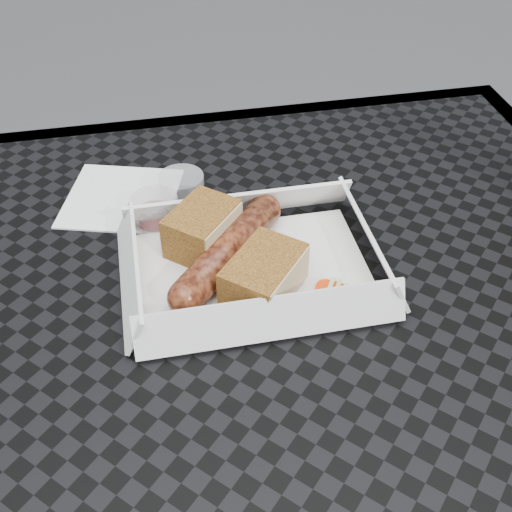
{
  "coord_description": "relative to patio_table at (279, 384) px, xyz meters",
  "views": [
    {
      "loc": [
        -0.1,
        -0.37,
        1.18
      ],
      "look_at": [
        -0.01,
        0.07,
        0.78
      ],
      "focal_mm": 45.0,
      "sensor_mm": 36.0,
      "label": 1
    }
  ],
  "objects": [
    {
      "name": "patio_table",
      "position": [
        0.0,
        0.0,
        0.0
      ],
      "size": [
        0.8,
        0.8,
        0.74
      ],
      "color": "black",
      "rests_on": "ground"
    },
    {
      "name": "food_tray",
      "position": [
        -0.01,
        0.08,
        0.08
      ],
      "size": [
        0.22,
        0.15,
        0.0
      ],
      "primitive_type": "cube",
      "color": "white",
      "rests_on": "patio_table"
    },
    {
      "name": "bratwurst",
      "position": [
        -0.03,
        0.09,
        0.1
      ],
      "size": [
        0.13,
        0.14,
        0.03
      ],
      "rotation": [
        0.0,
        0.0,
        0.86
      ],
      "color": "brown",
      "rests_on": "food_tray"
    },
    {
      "name": "bread_near",
      "position": [
        -0.05,
        0.13,
        0.1
      ],
      "size": [
        0.08,
        0.09,
        0.04
      ],
      "primitive_type": "cube",
      "rotation": [
        0.0,
        0.0,
        0.86
      ],
      "color": "olive",
      "rests_on": "food_tray"
    },
    {
      "name": "bread_far",
      "position": [
        -0.01,
        0.05,
        0.1
      ],
      "size": [
        0.09,
        0.09,
        0.04
      ],
      "primitive_type": "cube",
      "rotation": [
        0.0,
        0.0,
        0.86
      ],
      "color": "olive",
      "rests_on": "food_tray"
    },
    {
      "name": "veg_garnish",
      "position": [
        0.06,
        0.03,
        0.08
      ],
      "size": [
        0.03,
        0.03,
        0.0
      ],
      "color": "#E43B09",
      "rests_on": "food_tray"
    },
    {
      "name": "napkin",
      "position": [
        -0.13,
        0.23,
        0.08
      ],
      "size": [
        0.15,
        0.15,
        0.0
      ],
      "primitive_type": "cube",
      "rotation": [
        0.0,
        0.0,
        -0.29
      ],
      "color": "white",
      "rests_on": "patio_table"
    },
    {
      "name": "condiment_cup_sauce",
      "position": [
        -0.1,
        0.18,
        0.09
      ],
      "size": [
        0.05,
        0.05,
        0.03
      ],
      "primitive_type": "cylinder",
      "color": "maroon",
      "rests_on": "patio_table"
    },
    {
      "name": "condiment_cup_empty",
      "position": [
        -0.06,
        0.22,
        0.09
      ],
      "size": [
        0.05,
        0.05,
        0.03
      ],
      "primitive_type": "cylinder",
      "color": "silver",
      "rests_on": "patio_table"
    }
  ]
}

